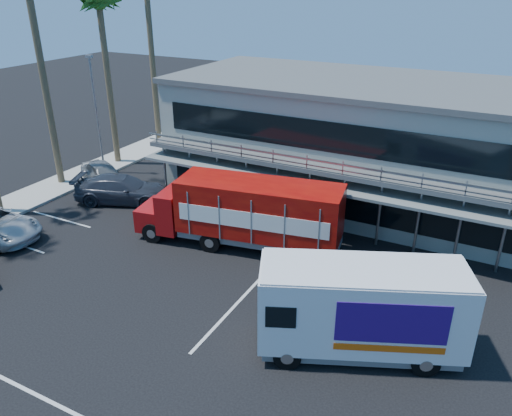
% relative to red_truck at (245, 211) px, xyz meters
% --- Properties ---
extents(ground, '(120.00, 120.00, 0.00)m').
position_rel_red_truck_xyz_m(ground, '(0.08, -6.17, -1.96)').
color(ground, black).
rests_on(ground, ground).
extents(building, '(22.40, 12.00, 7.30)m').
position_rel_red_truck_xyz_m(building, '(3.08, 8.76, 1.69)').
color(building, '#96998C').
rests_on(building, ground).
extents(curb_strip, '(3.00, 32.00, 0.16)m').
position_rel_red_truck_xyz_m(curb_strip, '(-14.92, -0.17, -1.88)').
color(curb_strip, '#A5A399').
rests_on(curb_strip, ground).
extents(palm_e, '(2.80, 2.80, 12.25)m').
position_rel_red_truck_xyz_m(palm_e, '(-14.62, 6.83, 8.61)').
color(palm_e, brown).
rests_on(palm_e, ground).
extents(light_pole_far, '(0.50, 0.25, 8.09)m').
position_rel_red_truck_xyz_m(light_pole_far, '(-14.12, 4.83, 2.54)').
color(light_pole_far, gray).
rests_on(light_pole_far, ground).
extents(red_truck, '(10.86, 4.20, 3.57)m').
position_rel_red_truck_xyz_m(red_truck, '(0.00, 0.00, 0.00)').
color(red_truck, '#9E0C0D').
rests_on(red_truck, ground).
extents(white_van, '(7.67, 5.16, 3.55)m').
position_rel_red_truck_xyz_m(white_van, '(7.49, -5.12, -0.07)').
color(white_van, white).
rests_on(white_van, ground).
extents(parked_car_d, '(6.18, 4.37, 1.66)m').
position_rel_red_truck_xyz_m(parked_car_d, '(-9.42, 1.43, -1.13)').
color(parked_car_d, '#2E333E').
rests_on(parked_car_d, ground).
extents(parked_car_e, '(4.82, 3.48, 1.53)m').
position_rel_red_truck_xyz_m(parked_car_e, '(-12.42, 3.03, -1.20)').
color(parked_car_e, slate).
rests_on(parked_car_e, ground).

